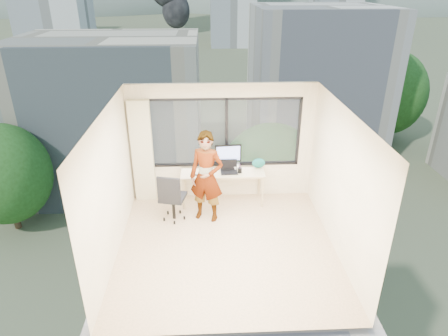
{
  "coord_description": "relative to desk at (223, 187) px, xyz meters",
  "views": [
    {
      "loc": [
        -0.32,
        -6.02,
        4.52
      ],
      "look_at": [
        0.0,
        1.0,
        1.15
      ],
      "focal_mm": 31.72,
      "sensor_mm": 36.0,
      "label": 1
    }
  ],
  "objects": [
    {
      "name": "near_bldg_b",
      "position": [
        12.0,
        36.34,
        -6.38
      ],
      "size": [
        14.0,
        13.0,
        16.0
      ],
      "primitive_type": "cube",
      "color": "white",
      "rests_on": "exterior_ground"
    },
    {
      "name": "window_wall",
      "position": [
        0.05,
        0.34,
        1.15
      ],
      "size": [
        3.3,
        0.16,
        1.55
      ],
      "primitive_type": null,
      "color": "black",
      "rests_on": "ground"
    },
    {
      "name": "wall_right",
      "position": [
        2.0,
        -1.66,
        0.93
      ],
      "size": [
        0.01,
        4.0,
        2.6
      ],
      "primitive_type": "cube",
      "color": "beige",
      "rests_on": "ground"
    },
    {
      "name": "tree_c",
      "position": [
        22.0,
        38.34,
        -9.38
      ],
      "size": [
        8.4,
        8.4,
        10.0
      ],
      "primitive_type": null,
      "color": "#1F4416",
      "rests_on": "exterior_ground"
    },
    {
      "name": "far_tower_a",
      "position": [
        -35.0,
        93.34,
        -0.38
      ],
      "size": [
        14.0,
        14.0,
        28.0
      ],
      "primitive_type": "cube",
      "color": "silver",
      "rests_on": "exterior_ground"
    },
    {
      "name": "cellphone",
      "position": [
        -0.58,
        -0.15,
        0.38
      ],
      "size": [
        0.13,
        0.09,
        0.01
      ],
      "primitive_type": "cube",
      "rotation": [
        0.0,
        0.0,
        -0.34
      ],
      "color": "black",
      "rests_on": "desk"
    },
    {
      "name": "hill_b",
      "position": [
        100.0,
        318.34,
        -14.38
      ],
      "size": [
        300.0,
        220.0,
        96.0
      ],
      "primitive_type": "ellipsoid",
      "color": "slate",
      "rests_on": "exterior_ground"
    },
    {
      "name": "ceiling",
      "position": [
        0.0,
        -1.66,
        2.23
      ],
      "size": [
        4.0,
        4.0,
        0.01
      ],
      "primitive_type": "cube",
      "color": "white",
      "rests_on": "ground"
    },
    {
      "name": "tree_b",
      "position": [
        4.0,
        16.34,
        -9.88
      ],
      "size": [
        7.6,
        7.6,
        9.0
      ],
      "primitive_type": null,
      "color": "#1F4416",
      "rests_on": "exterior_ground"
    },
    {
      "name": "near_bldg_a",
      "position": [
        -9.0,
        28.34,
        -7.38
      ],
      "size": [
        16.0,
        12.0,
        14.0
      ],
      "primitive_type": "cube",
      "color": "beige",
      "rests_on": "exterior_ground"
    },
    {
      "name": "laptop",
      "position": [
        0.14,
        -0.06,
        0.49
      ],
      "size": [
        0.37,
        0.39,
        0.23
      ],
      "primitive_type": null,
      "rotation": [
        0.0,
        0.0,
        0.02
      ],
      "color": "black",
      "rests_on": "desk"
    },
    {
      "name": "wall_front",
      "position": [
        0.0,
        -3.66,
        0.93
      ],
      "size": [
        4.0,
        0.01,
        2.6
      ],
      "primitive_type": "cube",
      "color": "beige",
      "rests_on": "ground"
    },
    {
      "name": "floor",
      "position": [
        0.0,
        -1.66,
        -0.38
      ],
      "size": [
        4.0,
        4.0,
        0.01
      ],
      "primitive_type": "cube",
      "color": "#DCB68F",
      "rests_on": "ground"
    },
    {
      "name": "desk",
      "position": [
        0.0,
        0.0,
        0.0
      ],
      "size": [
        1.8,
        0.6,
        0.75
      ],
      "primitive_type": "cube",
      "color": "tan",
      "rests_on": "floor"
    },
    {
      "name": "handbag",
      "position": [
        0.8,
        0.16,
        0.48
      ],
      "size": [
        0.3,
        0.19,
        0.22
      ],
      "primitive_type": "ellipsoid",
      "rotation": [
        0.0,
        0.0,
        -0.15
      ],
      "color": "#0D4F46",
      "rests_on": "desk"
    },
    {
      "name": "game_console",
      "position": [
        0.19,
        0.22,
        0.41
      ],
      "size": [
        0.4,
        0.37,
        0.08
      ],
      "primitive_type": "cube",
      "rotation": [
        0.0,
        0.0,
        -0.35
      ],
      "color": "white",
      "rests_on": "desk"
    },
    {
      "name": "tree_a",
      "position": [
        -16.0,
        20.34,
        -10.38
      ],
      "size": [
        7.0,
        7.0,
        8.0
      ],
      "primitive_type": null,
      "color": "#1F4416",
      "rests_on": "exterior_ground"
    },
    {
      "name": "wall_left",
      "position": [
        -2.0,
        -1.66,
        0.93
      ],
      "size": [
        0.01,
        4.0,
        2.6
      ],
      "primitive_type": "cube",
      "color": "beige",
      "rests_on": "ground"
    },
    {
      "name": "exterior_ground",
      "position": [
        0.0,
        118.34,
        -14.38
      ],
      "size": [
        400.0,
        400.0,
        0.04
      ],
      "primitive_type": "cube",
      "color": "#515B3D",
      "rests_on": "ground"
    },
    {
      "name": "pen_cup",
      "position": [
        0.37,
        -0.07,
        0.43
      ],
      "size": [
        0.11,
        0.11,
        0.11
      ],
      "primitive_type": "cylinder",
      "rotation": [
        0.0,
        0.0,
        -0.2
      ],
      "color": "black",
      "rests_on": "desk"
    },
    {
      "name": "far_tower_d",
      "position": [
        -60.0,
        148.34,
        -3.38
      ],
      "size": [
        16.0,
        14.0,
        22.0
      ],
      "primitive_type": "cube",
      "color": "silver",
      "rests_on": "exterior_ground"
    },
    {
      "name": "person",
      "position": [
        -0.35,
        -0.64,
        0.58
      ],
      "size": [
        0.8,
        0.65,
        1.9
      ],
      "primitive_type": "imported",
      "rotation": [
        0.0,
        0.0,
        -0.33
      ],
      "color": "#2D2D33",
      "rests_on": "floor"
    },
    {
      "name": "curtain",
      "position": [
        -1.72,
        0.22,
        0.77
      ],
      "size": [
        0.45,
        0.14,
        2.3
      ],
      "primitive_type": "cube",
      "color": "beige",
      "rests_on": "floor"
    },
    {
      "name": "monitor",
      "position": [
        0.13,
        0.14,
        0.66
      ],
      "size": [
        0.58,
        0.17,
        0.57
      ],
      "primitive_type": null,
      "rotation": [
        0.0,
        0.0,
        0.08
      ],
      "color": "black",
      "rests_on": "desk"
    },
    {
      "name": "chair",
      "position": [
        -1.04,
        -0.64,
        0.16
      ],
      "size": [
        0.66,
        0.66,
        1.08
      ],
      "primitive_type": null,
      "rotation": [
        0.0,
        0.0,
        -0.23
      ],
      "color": "black",
      "rests_on": "floor"
    },
    {
      "name": "hill_a",
      "position": [
        -120.0,
        318.34,
        -14.38
      ],
      "size": [
        288.0,
        216.0,
        90.0
      ],
      "primitive_type": "ellipsoid",
      "color": "slate",
      "rests_on": "exterior_ground"
    }
  ]
}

